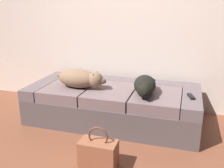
{
  "coord_description": "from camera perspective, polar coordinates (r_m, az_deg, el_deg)",
  "views": [
    {
      "loc": [
        0.8,
        -1.63,
        1.34
      ],
      "look_at": [
        0.0,
        1.01,
        0.47
      ],
      "focal_mm": 40.54,
      "sensor_mm": 36.0,
      "label": 1
    }
  ],
  "objects": [
    {
      "name": "back_wall",
      "position": [
        3.37,
        3.31,
        18.46
      ],
      "size": [
        6.4,
        0.1,
        2.8
      ],
      "primitive_type": "cube",
      "color": "beige",
      "rests_on": "ground"
    },
    {
      "name": "couch",
      "position": [
        3.02,
        0.28,
        -4.48
      ],
      "size": [
        1.97,
        0.89,
        0.42
      ],
      "color": "#544A4A",
      "rests_on": "ground"
    },
    {
      "name": "dog_tan",
      "position": [
        2.92,
        -7.11,
        1.24
      ],
      "size": [
        0.63,
        0.3,
        0.21
      ],
      "color": "#85634A",
      "rests_on": "couch"
    },
    {
      "name": "dog_dark",
      "position": [
        2.71,
        7.42,
        -0.35
      ],
      "size": [
        0.3,
        0.56,
        0.19
      ],
      "color": "black",
      "rests_on": "couch"
    },
    {
      "name": "tv_remote",
      "position": [
        2.74,
        17.39,
        -2.69
      ],
      "size": [
        0.09,
        0.16,
        0.02
      ],
      "primitive_type": "cube",
      "rotation": [
        0.0,
        0.0,
        0.3
      ],
      "color": "black",
      "rests_on": "couch"
    },
    {
      "name": "handbag",
      "position": [
        2.24,
        -3.1,
        -15.39
      ],
      "size": [
        0.32,
        0.18,
        0.38
      ],
      "color": "#945438",
      "rests_on": "ground"
    }
  ]
}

